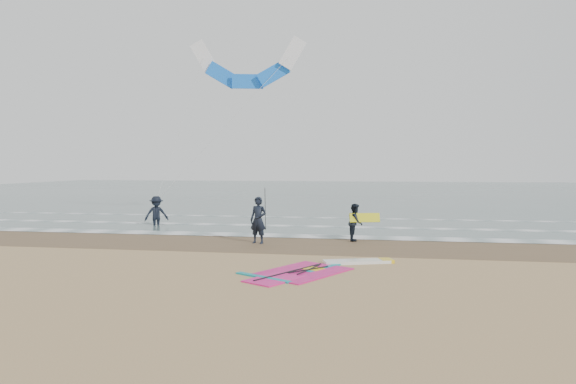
% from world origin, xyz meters
% --- Properties ---
extents(ground, '(120.00, 120.00, 0.00)m').
position_xyz_m(ground, '(0.00, 0.00, 0.00)').
color(ground, tan).
rests_on(ground, ground).
extents(sea_water, '(120.00, 80.00, 0.02)m').
position_xyz_m(sea_water, '(0.00, 48.00, 0.01)').
color(sea_water, '#47605E').
rests_on(sea_water, ground).
extents(wet_sand_band, '(120.00, 5.00, 0.01)m').
position_xyz_m(wet_sand_band, '(0.00, 6.00, 0.00)').
color(wet_sand_band, brown).
rests_on(wet_sand_band, ground).
extents(foam_waterline, '(120.00, 9.15, 0.02)m').
position_xyz_m(foam_waterline, '(0.00, 10.44, 0.03)').
color(foam_waterline, white).
rests_on(foam_waterline, ground).
extents(windsurf_rig, '(4.75, 4.50, 0.11)m').
position_xyz_m(windsurf_rig, '(1.19, 0.95, 0.03)').
color(windsurf_rig, white).
rests_on(windsurf_rig, ground).
extents(person_standing, '(0.80, 0.62, 1.94)m').
position_xyz_m(person_standing, '(-1.88, 5.92, 0.97)').
color(person_standing, black).
rests_on(person_standing, ground).
extents(person_walking, '(0.63, 0.80, 1.61)m').
position_xyz_m(person_walking, '(2.07, 7.28, 0.80)').
color(person_walking, black).
rests_on(person_walking, ground).
extents(person_wading, '(1.45, 1.27, 1.94)m').
position_xyz_m(person_wading, '(-8.66, 11.09, 0.97)').
color(person_wading, black).
rests_on(person_wading, ground).
extents(held_pole, '(0.17, 0.86, 1.82)m').
position_xyz_m(held_pole, '(-1.58, 5.92, 1.43)').
color(held_pole, black).
rests_on(held_pole, ground).
extents(carried_kiteboard, '(1.30, 0.51, 0.39)m').
position_xyz_m(carried_kiteboard, '(2.47, 7.18, 1.02)').
color(carried_kiteboard, yellow).
rests_on(carried_kiteboard, ground).
extents(surf_kite, '(7.62, 4.02, 9.38)m').
position_xyz_m(surf_kite, '(-4.54, 14.79, 8.92)').
color(surf_kite, white).
rests_on(surf_kite, ground).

